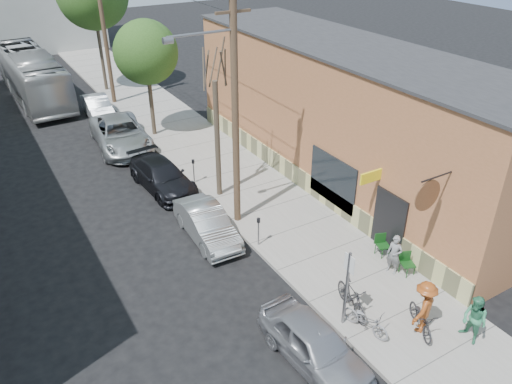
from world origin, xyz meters
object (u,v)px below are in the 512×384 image
sign_post (347,282)px  patio_chair_a (383,245)px  cyclist (424,307)px  parking_meter_far (193,167)px  parked_bike_a (351,297)px  car_0 (314,344)px  patron_grey (394,254)px  utility_pole_near (234,103)px  car_1 (207,224)px  parking_meter_near (258,227)px  car_3 (121,134)px  patron_green (474,320)px  patio_chair_b (408,264)px  tree_leafy_mid (146,52)px  car_4 (98,107)px  car_2 (162,176)px  parked_bike_b (366,320)px  tree_bare (217,141)px  bus (33,76)px

sign_post → patio_chair_a: (3.67, 2.09, -1.24)m
sign_post → cyclist: sign_post is taller
parking_meter_far → parked_bike_a: bearing=-86.5°
car_0 → patron_grey: bearing=16.6°
utility_pole_near → car_1: bearing=-165.5°
parking_meter_near → parking_meter_far: 6.10m
patron_grey → car_1: 7.45m
cyclist → car_3: size_ratio=0.32×
patron_green → car_3: size_ratio=0.28×
parking_meter_far → patron_green: patron_green is taller
patio_chair_b → car_0: car_0 is taller
tree_leafy_mid → patron_green: size_ratio=3.98×
car_3 → car_4: car_3 is taller
car_2 → car_4: same height
parking_meter_near → car_2: size_ratio=0.26×
patron_green → parked_bike_b: patron_green is taller
parking_meter_far → tree_leafy_mid: tree_leafy_mid is taller
patron_grey → car_1: patron_grey is taller
sign_post → patio_chair_a: sign_post is taller
parked_bike_a → parking_meter_far: bearing=106.4°
car_1 → car_2: 4.90m
car_0 → car_4: bearing=86.2°
parking_meter_far → patio_chair_a: bearing=-67.6°
parking_meter_near → utility_pole_near: utility_pole_near is taller
tree_leafy_mid → patron_grey: (2.80, -17.00, -4.05)m
patio_chair_b → parking_meter_near: bearing=152.3°
parked_bike_a → car_3: bearing=110.5°
sign_post → parked_bike_b: 1.45m
utility_pole_near → tree_leafy_mid: 10.91m
tree_bare → sign_post: bearing=-92.7°
car_1 → car_3: (-0.19, 10.68, 0.14)m
patron_grey → patio_chair_b: bearing=26.3°
tree_leafy_mid → car_3: size_ratio=1.13×
parking_meter_far → patron_grey: size_ratio=0.79×
parked_bike_b → tree_leafy_mid: bearing=75.7°
car_4 → tree_leafy_mid: bearing=-64.8°
tree_bare → car_3: bearing=105.5°
parking_meter_near → parked_bike_b: 5.79m
parking_meter_near → parked_bike_b: size_ratio=0.75×
cyclist → parking_meter_far: bearing=-99.6°
patio_chair_a → cyclist: 4.00m
car_3 → car_4: bearing=92.9°
patio_chair_b → bus: bearing=127.6°
tree_bare → parked_bike_a: (0.13, -9.29, -2.16)m
patio_chair_a → car_0: bearing=-132.9°
tree_leafy_mid → parking_meter_near: bearing=-92.4°
sign_post → patron_grey: sign_post is taller
tree_bare → parked_bike_a: 9.54m
sign_post → parking_meter_far: (-0.10, 11.23, -0.85)m
parking_meter_near → patron_green: patron_green is taller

